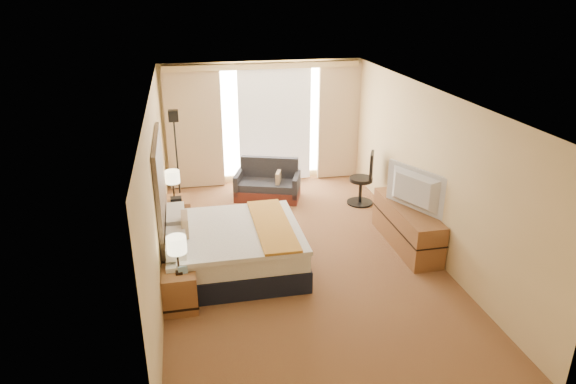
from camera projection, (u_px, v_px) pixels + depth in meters
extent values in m
cube|color=#502117|center=(299.00, 256.00, 8.25)|extent=(4.20, 7.00, 0.02)
cube|color=white|center=(300.00, 95.00, 7.27)|extent=(4.20, 7.00, 0.02)
cube|color=beige|center=(263.00, 123.00, 10.93)|extent=(4.20, 0.02, 2.60)
cube|color=beige|center=(387.00, 317.00, 4.59)|extent=(4.20, 0.02, 2.60)
cube|color=beige|center=(157.00, 191.00, 7.36)|extent=(0.02, 7.00, 2.60)
cube|color=beige|center=(428.00, 171.00, 8.16)|extent=(0.02, 7.00, 2.60)
cube|color=black|center=(160.00, 187.00, 7.56)|extent=(0.06, 1.85, 1.50)
cube|color=olive|center=(180.00, 289.00, 6.84)|extent=(0.45, 0.52, 0.55)
cube|color=olive|center=(178.00, 213.00, 9.11)|extent=(0.45, 0.52, 0.55)
cube|color=olive|center=(407.00, 226.00, 8.46)|extent=(0.50, 1.80, 0.70)
cube|color=silver|center=(275.00, 122.00, 10.95)|extent=(2.30, 0.02, 2.30)
cube|color=beige|center=(194.00, 129.00, 10.56)|extent=(1.15, 0.09, 2.50)
cube|color=beige|center=(339.00, 122.00, 11.15)|extent=(0.90, 0.09, 2.50)
cube|color=silver|center=(275.00, 125.00, 10.93)|extent=(1.55, 0.04, 2.50)
cube|color=beige|center=(263.00, 66.00, 10.33)|extent=(4.00, 0.16, 0.12)
cube|color=black|center=(235.00, 259.00, 7.81)|extent=(2.00, 1.81, 0.33)
cube|color=white|center=(234.00, 241.00, 7.70)|extent=(1.95, 1.76, 0.29)
cube|color=white|center=(238.00, 231.00, 7.65)|extent=(1.83, 1.83, 0.07)
cube|color=orange|center=(272.00, 225.00, 7.73)|extent=(0.52, 1.83, 0.04)
cube|color=white|center=(176.00, 243.00, 7.03)|extent=(0.27, 0.74, 0.17)
cube|color=white|center=(176.00, 216.00, 7.83)|extent=(0.27, 0.74, 0.17)
cube|color=beige|center=(185.00, 226.00, 7.44)|extent=(0.10, 0.40, 0.34)
cube|color=maroon|center=(268.00, 193.00, 10.41)|extent=(1.42, 1.06, 0.23)
cube|color=#302F35|center=(267.00, 185.00, 10.30)|extent=(1.29, 0.90, 0.15)
cube|color=#302F35|center=(270.00, 169.00, 10.50)|extent=(1.15, 0.51, 0.50)
cube|color=#302F35|center=(239.00, 182.00, 10.40)|extent=(0.31, 0.67, 0.41)
cube|color=#302F35|center=(297.00, 185.00, 10.26)|extent=(0.31, 0.67, 0.41)
cube|color=beige|center=(278.00, 179.00, 10.22)|extent=(0.17, 0.32, 0.29)
cube|color=black|center=(181.00, 207.00, 9.99)|extent=(0.24, 0.24, 0.03)
cylinder|color=black|center=(178.00, 165.00, 9.66)|extent=(0.03, 0.03, 1.72)
cube|color=black|center=(173.00, 116.00, 9.30)|extent=(0.18, 0.18, 0.20)
cylinder|color=black|center=(360.00, 202.00, 10.21)|extent=(0.52, 0.52, 0.03)
cylinder|color=black|center=(360.00, 191.00, 10.12)|extent=(0.06, 0.06, 0.46)
cylinder|color=black|center=(361.00, 179.00, 10.03)|extent=(0.45, 0.45, 0.07)
cube|color=black|center=(372.00, 166.00, 9.88)|extent=(0.22, 0.40, 0.52)
cube|color=black|center=(179.00, 272.00, 6.69)|extent=(0.09, 0.09, 0.04)
cylinder|color=black|center=(178.00, 261.00, 6.62)|extent=(0.03, 0.03, 0.32)
cylinder|color=#FAEFBC|center=(177.00, 245.00, 6.53)|extent=(0.25, 0.25, 0.22)
cube|color=black|center=(174.00, 198.00, 8.98)|extent=(0.09, 0.09, 0.04)
cylinder|color=black|center=(173.00, 189.00, 8.92)|extent=(0.03, 0.03, 0.32)
cylinder|color=#FAEFBC|center=(172.00, 177.00, 8.83)|extent=(0.25, 0.25, 0.22)
cube|color=#8CB9D9|center=(182.00, 268.00, 6.71)|extent=(0.14, 0.14, 0.11)
cube|color=black|center=(176.00, 199.00, 8.89)|extent=(0.19, 0.15, 0.07)
imported|color=black|center=(412.00, 191.00, 8.06)|extent=(0.64, 1.14, 0.68)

